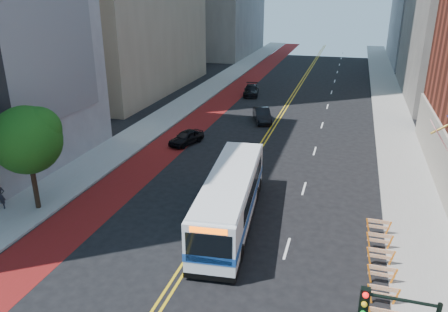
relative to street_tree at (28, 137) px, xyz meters
name	(u,v)px	position (x,y,z in m)	size (l,w,h in m)	color
ground	(162,302)	(11.24, -6.04, -4.91)	(160.00, 160.00, 0.00)	black
sidewalk_left	(173,112)	(-0.76, 23.96, -4.84)	(4.00, 140.00, 0.15)	gray
sidewalk_right	(396,131)	(23.24, 23.96, -4.84)	(4.00, 140.00, 0.15)	gray
bus_lane_paint	(205,116)	(3.14, 23.96, -4.91)	(3.60, 140.00, 0.01)	#5F130D
center_line_inner	(275,121)	(11.06, 23.96, -4.91)	(0.14, 140.00, 0.01)	gold
center_line_outer	(278,122)	(11.42, 23.96, -4.91)	(0.14, 140.00, 0.01)	gold
lane_dashes	(327,106)	(16.04, 31.96, -4.90)	(0.14, 98.20, 0.01)	silver
construction_barriers	(382,282)	(20.84, -2.62, -4.24)	(1.42, 10.91, 1.00)	orange
street_tree	(28,137)	(0.00, 0.00, 0.00)	(4.20, 4.20, 6.70)	black
transit_bus	(231,197)	(12.30, 1.84, -3.21)	(3.76, 12.05, 3.26)	white
car_a	(186,137)	(4.57, 14.50, -4.27)	(1.52, 3.79, 1.29)	black
car_b	(262,115)	(9.74, 23.51, -4.19)	(1.53, 4.39, 1.45)	black
car_c	(251,90)	(5.86, 35.12, -4.23)	(1.90, 4.67, 1.35)	black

